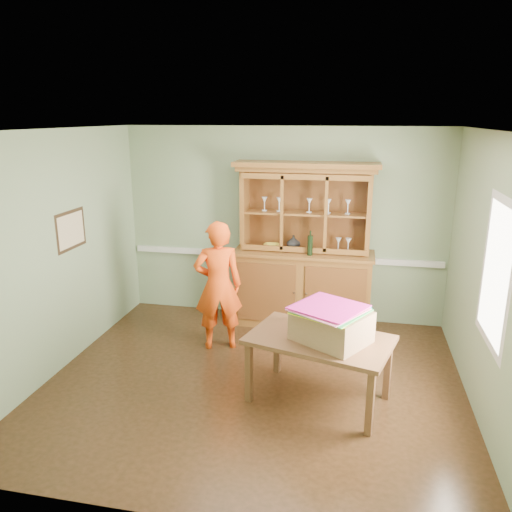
% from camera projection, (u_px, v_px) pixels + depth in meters
% --- Properties ---
extents(floor, '(4.50, 4.50, 0.00)m').
position_uv_depth(floor, '(254.00, 382.00, 5.49)').
color(floor, '#472A17').
rests_on(floor, ground).
extents(ceiling, '(4.50, 4.50, 0.00)m').
position_uv_depth(ceiling, '(254.00, 130.00, 4.76)').
color(ceiling, white).
rests_on(ceiling, wall_back).
extents(wall_back, '(4.50, 0.00, 4.50)m').
position_uv_depth(wall_back, '(283.00, 225.00, 7.01)').
color(wall_back, gray).
rests_on(wall_back, floor).
extents(wall_left, '(0.00, 4.00, 4.00)m').
position_uv_depth(wall_left, '(57.00, 253.00, 5.56)').
color(wall_left, gray).
rests_on(wall_left, floor).
extents(wall_right, '(0.00, 4.00, 4.00)m').
position_uv_depth(wall_right, '(488.00, 279.00, 4.69)').
color(wall_right, gray).
rests_on(wall_right, floor).
extents(wall_front, '(4.50, 0.00, 4.50)m').
position_uv_depth(wall_front, '(191.00, 352.00, 3.24)').
color(wall_front, gray).
rests_on(wall_front, floor).
extents(chair_rail, '(4.41, 0.05, 0.08)m').
position_uv_depth(chair_rail, '(282.00, 256.00, 7.11)').
color(chair_rail, silver).
rests_on(chair_rail, wall_back).
extents(framed_map, '(0.03, 0.60, 0.46)m').
position_uv_depth(framed_map, '(71.00, 230.00, 5.78)').
color(framed_map, '#312213').
rests_on(framed_map, wall_left).
extents(window_panel, '(0.03, 0.96, 1.36)m').
position_uv_depth(window_panel, '(495.00, 273.00, 4.37)').
color(window_panel, silver).
rests_on(window_panel, wall_right).
extents(china_hutch, '(1.91, 0.63, 2.25)m').
position_uv_depth(china_hutch, '(303.00, 270.00, 6.86)').
color(china_hutch, brown).
rests_on(china_hutch, floor).
extents(dining_table, '(1.56, 1.18, 0.70)m').
position_uv_depth(dining_table, '(319.00, 345.00, 4.99)').
color(dining_table, brown).
rests_on(dining_table, floor).
extents(cardboard_box, '(0.85, 0.81, 0.31)m').
position_uv_depth(cardboard_box, '(331.00, 326.00, 4.87)').
color(cardboard_box, '#9A714F').
rests_on(cardboard_box, dining_table).
extents(kite_stack, '(0.80, 0.80, 0.05)m').
position_uv_depth(kite_stack, '(329.00, 309.00, 4.81)').
color(kite_stack, '#F5FC1F').
rests_on(kite_stack, cardboard_box).
extents(person, '(0.69, 0.56, 1.63)m').
position_uv_depth(person, '(218.00, 286.00, 6.13)').
color(person, '#F34A0F').
rests_on(person, floor).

